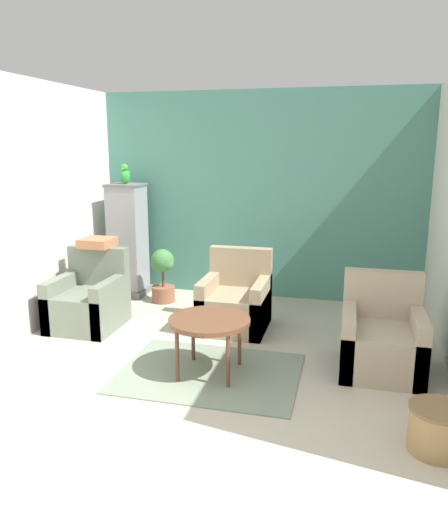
% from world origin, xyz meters
% --- Properties ---
extents(ground_plane, '(20.00, 20.00, 0.00)m').
position_xyz_m(ground_plane, '(0.00, 0.00, 0.00)').
color(ground_plane, beige).
rests_on(ground_plane, ground).
extents(wall_back_accent, '(4.40, 0.06, 2.73)m').
position_xyz_m(wall_back_accent, '(0.00, 3.73, 1.36)').
color(wall_back_accent, '#4C897A').
rests_on(wall_back_accent, ground_plane).
extents(wall_left, '(0.06, 3.70, 2.73)m').
position_xyz_m(wall_left, '(-2.17, 1.85, 1.36)').
color(wall_left, silver).
rests_on(wall_left, ground_plane).
extents(area_rug, '(1.61, 1.21, 0.01)m').
position_xyz_m(area_rug, '(0.03, 1.21, 0.01)').
color(area_rug, gray).
rests_on(area_rug, ground_plane).
extents(coffee_table, '(0.73, 0.73, 0.53)m').
position_xyz_m(coffee_table, '(0.03, 1.21, 0.48)').
color(coffee_table, brown).
rests_on(coffee_table, ground_plane).
extents(armchair_left, '(0.72, 0.77, 0.87)m').
position_xyz_m(armchair_left, '(-1.64, 2.05, 0.28)').
color(armchair_left, slate).
rests_on(armchair_left, ground_plane).
extents(armchair_right, '(0.72, 0.77, 0.87)m').
position_xyz_m(armchair_right, '(1.53, 1.68, 0.28)').
color(armchair_right, tan).
rests_on(armchair_right, ground_plane).
extents(armchair_middle, '(0.72, 0.77, 0.87)m').
position_xyz_m(armchair_middle, '(-0.01, 2.42, 0.28)').
color(armchair_middle, '#9E896B').
rests_on(armchair_middle, ground_plane).
extents(birdcage, '(0.49, 0.49, 1.52)m').
position_xyz_m(birdcage, '(-1.73, 3.34, 0.75)').
color(birdcage, slate).
rests_on(birdcage, ground_plane).
extents(parrot, '(0.12, 0.22, 0.27)m').
position_xyz_m(parrot, '(-1.73, 3.34, 1.64)').
color(parrot, green).
rests_on(parrot, birdcage).
extents(potted_plant, '(0.33, 0.30, 0.71)m').
position_xyz_m(potted_plant, '(-1.15, 3.12, 0.40)').
color(potted_plant, brown).
rests_on(potted_plant, ground_plane).
extents(wicker_basket, '(0.39, 0.39, 0.32)m').
position_xyz_m(wicker_basket, '(1.83, 0.46, 0.17)').
color(wicker_basket, '#A37F51').
rests_on(wicker_basket, ground_plane).
extents(throw_pillow, '(0.36, 0.36, 0.10)m').
position_xyz_m(throw_pillow, '(-1.64, 2.33, 0.92)').
color(throw_pillow, '#B2704C').
rests_on(throw_pillow, armchair_left).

